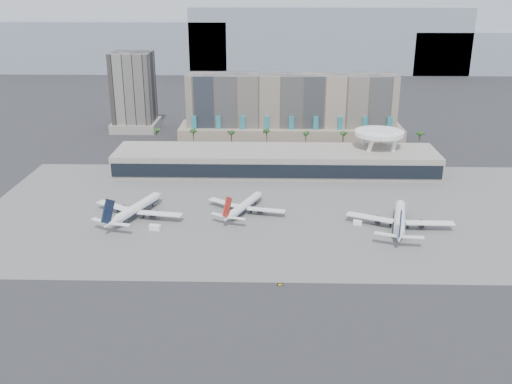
{
  "coord_description": "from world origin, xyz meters",
  "views": [
    {
      "loc": [
        -3.55,
        -180.4,
        96.12
      ],
      "look_at": [
        -8.81,
        40.0,
        14.21
      ],
      "focal_mm": 40.0,
      "sensor_mm": 36.0,
      "label": 1
    }
  ],
  "objects_px": {
    "airliner_right": "(400,219)",
    "taxiway_sign": "(280,284)",
    "service_vehicle_b": "(358,223)",
    "service_vehicle_a": "(155,227)",
    "airliner_centre": "(244,206)",
    "airliner_left": "(135,209)"
  },
  "relations": [
    {
      "from": "service_vehicle_a",
      "to": "taxiway_sign",
      "type": "xyz_separation_m",
      "value": [
        50.69,
        -44.36,
        -0.64
      ]
    },
    {
      "from": "airliner_right",
      "to": "service_vehicle_a",
      "type": "distance_m",
      "value": 100.74
    },
    {
      "from": "airliner_centre",
      "to": "taxiway_sign",
      "type": "relative_size",
      "value": 17.67
    },
    {
      "from": "airliner_left",
      "to": "service_vehicle_a",
      "type": "bearing_deg",
      "value": -29.32
    },
    {
      "from": "airliner_left",
      "to": "service_vehicle_a",
      "type": "height_order",
      "value": "airliner_left"
    },
    {
      "from": "airliner_right",
      "to": "service_vehicle_a",
      "type": "height_order",
      "value": "airliner_right"
    },
    {
      "from": "service_vehicle_a",
      "to": "airliner_centre",
      "type": "bearing_deg",
      "value": 39.13
    },
    {
      "from": "service_vehicle_a",
      "to": "service_vehicle_b",
      "type": "xyz_separation_m",
      "value": [
        83.97,
        7.45,
        -0.18
      ]
    },
    {
      "from": "service_vehicle_b",
      "to": "taxiway_sign",
      "type": "distance_m",
      "value": 61.58
    },
    {
      "from": "airliner_right",
      "to": "taxiway_sign",
      "type": "relative_size",
      "value": 21.96
    },
    {
      "from": "service_vehicle_a",
      "to": "taxiway_sign",
      "type": "relative_size",
      "value": 2.21
    },
    {
      "from": "airliner_centre",
      "to": "airliner_right",
      "type": "xyz_separation_m",
      "value": [
        64.68,
        -15.37,
        0.61
      ]
    },
    {
      "from": "airliner_left",
      "to": "airliner_centre",
      "type": "xyz_separation_m",
      "value": [
        46.72,
        6.34,
        -0.5
      ]
    },
    {
      "from": "airliner_centre",
      "to": "service_vehicle_a",
      "type": "distance_m",
      "value": 40.96
    },
    {
      "from": "airliner_left",
      "to": "taxiway_sign",
      "type": "relative_size",
      "value": 20.57
    },
    {
      "from": "airliner_left",
      "to": "taxiway_sign",
      "type": "xyz_separation_m",
      "value": [
        61.49,
        -57.55,
        -3.39
      ]
    },
    {
      "from": "airliner_centre",
      "to": "taxiway_sign",
      "type": "distance_m",
      "value": 65.64
    },
    {
      "from": "airliner_left",
      "to": "airliner_right",
      "type": "distance_m",
      "value": 111.77
    },
    {
      "from": "taxiway_sign",
      "to": "service_vehicle_b",
      "type": "bearing_deg",
      "value": 39.37
    },
    {
      "from": "airliner_centre",
      "to": "airliner_right",
      "type": "distance_m",
      "value": 66.48
    },
    {
      "from": "airliner_right",
      "to": "taxiway_sign",
      "type": "xyz_separation_m",
      "value": [
        -49.91,
        -48.52,
        -3.5
      ]
    },
    {
      "from": "service_vehicle_a",
      "to": "taxiway_sign",
      "type": "bearing_deg",
      "value": -30.58
    }
  ]
}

